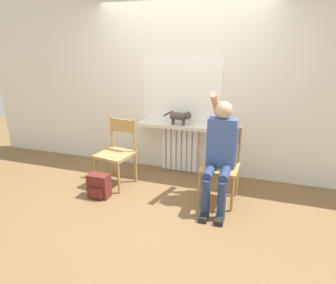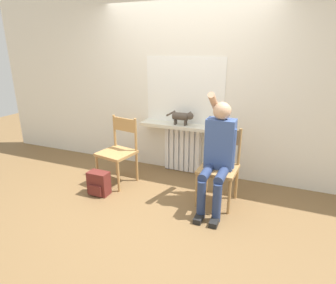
{
  "view_description": "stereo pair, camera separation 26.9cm",
  "coord_description": "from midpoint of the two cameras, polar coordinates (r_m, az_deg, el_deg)",
  "views": [
    {
      "loc": [
        1.11,
        -2.84,
        1.87
      ],
      "look_at": [
        0.0,
        0.56,
        0.67
      ],
      "focal_mm": 30.0,
      "sensor_mm": 36.0,
      "label": 1
    },
    {
      "loc": [
        1.36,
        -2.74,
        1.87
      ],
      "look_at": [
        0.0,
        0.56,
        0.67
      ],
      "focal_mm": 30.0,
      "sensor_mm": 36.0,
      "label": 2
    }
  ],
  "objects": [
    {
      "name": "ground_plane",
      "position": [
        3.58,
        -1.28,
        -12.92
      ],
      "size": [
        12.0,
        12.0,
        0.0
      ],
      "primitive_type": "plane",
      "color": "brown"
    },
    {
      "name": "wall_with_window",
      "position": [
        4.24,
        5.39,
        11.46
      ],
      "size": [
        7.0,
        0.06,
        2.7
      ],
      "color": "white",
      "rests_on": "ground_plane"
    },
    {
      "name": "radiator",
      "position": [
        4.4,
        4.7,
        -1.45
      ],
      "size": [
        0.59,
        0.08,
        0.74
      ],
      "color": "white",
      "rests_on": "ground_plane"
    },
    {
      "name": "windowsill",
      "position": [
        4.2,
        4.48,
        3.22
      ],
      "size": [
        1.25,
        0.27,
        0.05
      ],
      "color": "beige",
      "rests_on": "radiator"
    },
    {
      "name": "window_glass",
      "position": [
        4.22,
        5.21,
        10.34
      ],
      "size": [
        1.2,
        0.01,
        0.97
      ],
      "color": "white",
      "rests_on": "windowsill"
    },
    {
      "name": "chair_left",
      "position": [
        4.03,
        -8.16,
        -1.65
      ],
      "size": [
        0.52,
        0.52,
        0.95
      ],
      "rotation": [
        0.0,
        0.0,
        -0.18
      ],
      "color": "#B2844C",
      "rests_on": "ground_plane"
    },
    {
      "name": "chair_right",
      "position": [
        3.56,
        12.52,
        -4.7
      ],
      "size": [
        0.47,
        0.47,
        0.95
      ],
      "rotation": [
        0.0,
        0.0,
        -0.04
      ],
      "color": "#B2844C",
      "rests_on": "ground_plane"
    },
    {
      "name": "person",
      "position": [
        3.38,
        12.44,
        -1.74
      ],
      "size": [
        0.36,
        0.98,
        1.41
      ],
      "color": "navy",
      "rests_on": "ground_plane"
    },
    {
      "name": "cat",
      "position": [
        4.12,
        4.96,
        5.19
      ],
      "size": [
        0.43,
        0.11,
        0.22
      ],
      "color": "#4C4238",
      "rests_on": "windowsill"
    },
    {
      "name": "backpack",
      "position": [
        3.85,
        -11.95,
        -8.28
      ],
      "size": [
        0.28,
        0.19,
        0.32
      ],
      "color": "maroon",
      "rests_on": "ground_plane"
    }
  ]
}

